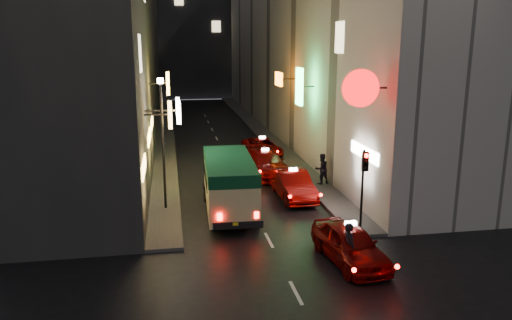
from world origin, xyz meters
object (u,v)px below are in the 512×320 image
taxi_near (350,241)px  lamp_post (163,135)px  pedestrian_crossing (349,243)px  traffic_light (364,173)px  minibus (229,179)px

taxi_near → lamp_post: 10.17m
lamp_post → pedestrian_crossing: bearing=-49.8°
pedestrian_crossing → traffic_light: (1.72, 3.13, 1.68)m
minibus → pedestrian_crossing: bearing=-62.8°
minibus → traffic_light: (5.20, -3.64, 1.00)m
traffic_light → lamp_post: 9.42m
taxi_near → traffic_light: 3.45m
taxi_near → pedestrian_crossing: bearing=-113.1°
pedestrian_crossing → traffic_light: bearing=-35.9°
traffic_light → taxi_near: bearing=-120.2°
minibus → traffic_light: bearing=-35.0°
traffic_light → lamp_post: size_ratio=0.56×
taxi_near → pedestrian_crossing: 0.69m
minibus → lamp_post: lamp_post is taller
pedestrian_crossing → lamp_post: 10.39m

